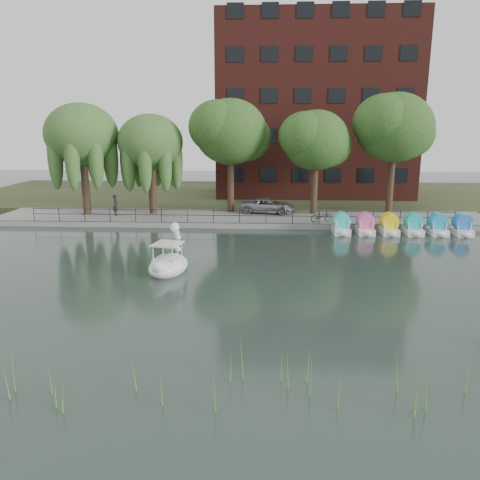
# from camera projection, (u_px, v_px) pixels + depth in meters

# --- Properties ---
(ground_plane) EXTENTS (120.00, 120.00, 0.00)m
(ground_plane) POSITION_uv_depth(u_px,v_px,m) (226.00, 285.00, 22.80)
(ground_plane) COLOR #394D45
(promenade) EXTENTS (40.00, 6.00, 0.40)m
(promenade) POSITION_uv_depth(u_px,v_px,m) (241.00, 218.00, 38.28)
(promenade) COLOR gray
(promenade) RESTS_ON ground_plane
(kerb) EXTENTS (40.00, 0.25, 0.40)m
(kerb) POSITION_uv_depth(u_px,v_px,m) (239.00, 226.00, 35.42)
(kerb) COLOR gray
(kerb) RESTS_ON ground_plane
(land_strip) EXTENTS (60.00, 22.00, 0.36)m
(land_strip) POSITION_uv_depth(u_px,v_px,m) (247.00, 194.00, 51.87)
(land_strip) COLOR #47512D
(land_strip) RESTS_ON ground_plane
(railing) EXTENTS (32.00, 0.05, 1.00)m
(railing) POSITION_uv_depth(u_px,v_px,m) (240.00, 213.00, 35.39)
(railing) COLOR black
(railing) RESTS_ON promenade
(apartment_building) EXTENTS (20.00, 10.07, 18.00)m
(apartment_building) POSITION_uv_depth(u_px,v_px,m) (314.00, 109.00, 49.32)
(apartment_building) COLOR #4C1E16
(apartment_building) RESTS_ON land_strip
(willow_left) EXTENTS (5.88, 5.88, 9.01)m
(willow_left) POSITION_uv_depth(u_px,v_px,m) (82.00, 135.00, 37.83)
(willow_left) COLOR #473323
(willow_left) RESTS_ON promenade
(willow_mid) EXTENTS (5.32, 5.32, 8.15)m
(willow_mid) POSITION_uv_depth(u_px,v_px,m) (150.00, 143.00, 38.19)
(willow_mid) COLOR #473323
(willow_mid) RESTS_ON promenade
(broadleaf_center) EXTENTS (6.00, 6.00, 9.25)m
(broadleaf_center) POSITION_uv_depth(u_px,v_px,m) (230.00, 132.00, 38.65)
(broadleaf_center) COLOR #473323
(broadleaf_center) RESTS_ON promenade
(broadleaf_right) EXTENTS (5.40, 5.40, 8.32)m
(broadleaf_right) POSITION_uv_depth(u_px,v_px,m) (316.00, 141.00, 37.98)
(broadleaf_right) COLOR #473323
(broadleaf_right) RESTS_ON promenade
(broadleaf_far) EXTENTS (6.30, 6.30, 9.71)m
(broadleaf_far) POSITION_uv_depth(u_px,v_px,m) (395.00, 128.00, 38.39)
(broadleaf_far) COLOR #473323
(broadleaf_far) RESTS_ON promenade
(minivan) EXTENTS (3.06, 5.45, 1.44)m
(minivan) POSITION_uv_depth(u_px,v_px,m) (268.00, 205.00, 39.40)
(minivan) COLOR gray
(minivan) RESTS_ON promenade
(bicycle) EXTENTS (1.15, 1.82, 1.00)m
(bicycle) POSITION_uv_depth(u_px,v_px,m) (321.00, 216.00, 35.74)
(bicycle) COLOR gray
(bicycle) RESTS_ON promenade
(pedestrian) EXTENTS (0.56, 0.76, 1.98)m
(pedestrian) POSITION_uv_depth(u_px,v_px,m) (116.00, 203.00, 38.27)
(pedestrian) COLOR black
(pedestrian) RESTS_ON promenade
(swan_boat) EXTENTS (2.46, 3.28, 2.50)m
(swan_boat) POSITION_uv_depth(u_px,v_px,m) (169.00, 262.00, 24.78)
(swan_boat) COLOR white
(swan_boat) RESTS_ON ground_plane
(pedal_boat_row) EXTENTS (9.65, 1.70, 1.40)m
(pedal_boat_row) POSITION_uv_depth(u_px,v_px,m) (401.00, 226.00, 33.42)
(pedal_boat_row) COLOR white
(pedal_boat_row) RESTS_ON ground_plane
(reed_bank) EXTENTS (24.00, 2.40, 1.20)m
(reed_bank) POSITION_uv_depth(u_px,v_px,m) (268.00, 376.00, 13.34)
(reed_bank) COLOR #669938
(reed_bank) RESTS_ON ground_plane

